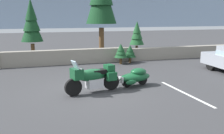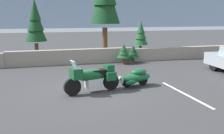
{
  "view_description": "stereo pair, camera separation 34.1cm",
  "coord_description": "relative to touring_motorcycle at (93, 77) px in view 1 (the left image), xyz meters",
  "views": [
    {
      "loc": [
        -2.4,
        -10.0,
        2.94
      ],
      "look_at": [
        0.87,
        0.27,
        0.85
      ],
      "focal_mm": 42.12,
      "sensor_mm": 36.0,
      "label": 1
    },
    {
      "loc": [
        -2.08,
        -10.1,
        2.94
      ],
      "look_at": [
        0.87,
        0.27,
        0.85
      ],
      "focal_mm": 42.12,
      "sensor_mm": 36.0,
      "label": 2
    }
  ],
  "objects": [
    {
      "name": "pine_tree_secondary",
      "position": [
        5.48,
        8.6,
        1.0
      ],
      "size": [
        1.1,
        1.1,
        2.59
      ],
      "color": "brown",
      "rests_on": "ground"
    },
    {
      "name": "parking_stripe_marker",
      "position": [
        3.38,
        -1.15,
        -0.62
      ],
      "size": [
        0.12,
        3.6,
        0.01
      ],
      "primitive_type": "cube",
      "color": "silver",
      "rests_on": "ground"
    },
    {
      "name": "distant_ridgeline",
      "position": [
        0.11,
        96.49,
        7.38
      ],
      "size": [
        240.0,
        80.0,
        16.0
      ],
      "primitive_type": "cube",
      "color": "#7F93AD",
      "rests_on": "ground"
    },
    {
      "name": "ground_plane",
      "position": [
        0.11,
        0.35,
        -0.62
      ],
      "size": [
        80.0,
        80.0,
        0.0
      ],
      "primitive_type": "plane",
      "color": "#38383A"
    },
    {
      "name": "pine_sapling_near",
      "position": [
        3.14,
        5.6,
        0.17
      ],
      "size": [
        0.82,
        0.82,
        1.27
      ],
      "color": "brown",
      "rests_on": "ground"
    },
    {
      "name": "touring_motorcycle",
      "position": [
        0.0,
        0.0,
        0.0
      ],
      "size": [
        2.28,
        1.05,
        1.33
      ],
      "color": "black",
      "rests_on": "ground"
    },
    {
      "name": "pine_sapling_farther",
      "position": [
        3.85,
        5.85,
        0.08
      ],
      "size": [
        0.79,
        0.79,
        1.13
      ],
      "color": "brown",
      "rests_on": "ground"
    },
    {
      "name": "car_shaped_trailer",
      "position": [
        1.96,
        0.45,
        -0.21
      ],
      "size": [
        2.23,
        1.03,
        0.76
      ],
      "color": "black",
      "rests_on": "ground"
    },
    {
      "name": "stone_guard_wall",
      "position": [
        0.03,
        6.49,
        -0.19
      ],
      "size": [
        24.0,
        0.57,
        0.91
      ],
      "color": "gray",
      "rests_on": "ground"
    },
    {
      "name": "pine_tree_far_right",
      "position": [
        -2.05,
        8.21,
        1.92
      ],
      "size": [
        1.4,
        1.4,
        4.07
      ],
      "color": "brown",
      "rests_on": "ground"
    }
  ]
}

